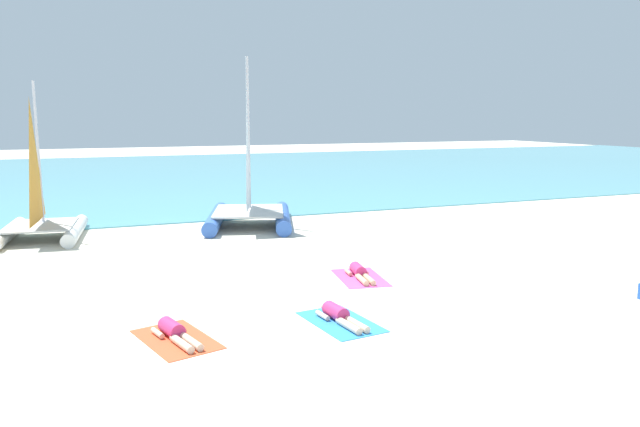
% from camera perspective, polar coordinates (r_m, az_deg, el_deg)
% --- Properties ---
extents(ground_plane, '(120.00, 120.00, 0.00)m').
position_cam_1_polar(ground_plane, '(22.59, -4.34, -1.26)').
color(ground_plane, beige).
extents(ocean_water, '(120.00, 40.00, 0.05)m').
position_cam_1_polar(ocean_water, '(43.88, -13.01, 3.66)').
color(ocean_water, '#5BB2C1').
rests_on(ocean_water, ground).
extents(sailboat_blue, '(4.34, 5.48, 6.24)m').
position_cam_1_polar(sailboat_blue, '(22.71, -6.70, 1.13)').
color(sailboat_blue, blue).
rests_on(sailboat_blue, ground).
extents(sailboat_white, '(2.99, 4.26, 5.23)m').
position_cam_1_polar(sailboat_white, '(22.22, -24.81, -0.24)').
color(sailboat_white, white).
rests_on(sailboat_white, ground).
extents(towel_left, '(1.55, 2.12, 0.01)m').
position_cam_1_polar(towel_left, '(11.76, -13.35, -11.43)').
color(towel_left, '#EA5933').
rests_on(towel_left, ground).
extents(sunbather_left, '(0.78, 1.55, 0.30)m').
position_cam_1_polar(sunbather_left, '(11.77, -13.50, -10.76)').
color(sunbather_left, '#D83372').
rests_on(sunbather_left, towel_left).
extents(towel_middle, '(1.32, 2.02, 0.01)m').
position_cam_1_polar(towel_middle, '(12.36, 1.96, -10.14)').
color(towel_middle, '#338CD8').
rests_on(towel_middle, ground).
extents(sunbather_middle, '(0.60, 1.57, 0.30)m').
position_cam_1_polar(sunbather_middle, '(12.37, 1.80, -9.51)').
color(sunbather_middle, '#D83372').
rests_on(sunbather_middle, towel_middle).
extents(towel_right, '(1.39, 2.05, 0.01)m').
position_cam_1_polar(towel_right, '(15.58, 3.80, -6.04)').
color(towel_right, '#D84C99').
rests_on(towel_right, ground).
extents(sunbather_right, '(0.65, 1.57, 0.30)m').
position_cam_1_polar(sunbather_right, '(15.61, 3.73, -5.53)').
color(sunbather_right, '#D83372').
rests_on(sunbather_right, towel_right).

